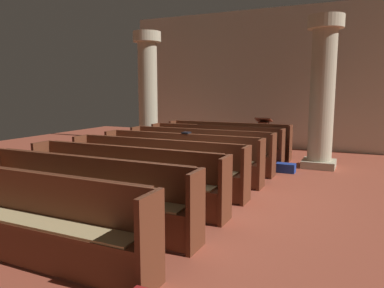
% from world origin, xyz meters
% --- Properties ---
extents(ground_plane, '(19.20, 19.20, 0.00)m').
position_xyz_m(ground_plane, '(0.00, 0.00, 0.00)').
color(ground_plane, '#9E4733').
extents(back_wall, '(10.00, 0.16, 4.50)m').
position_xyz_m(back_wall, '(0.00, 6.08, 2.25)').
color(back_wall, beige).
rests_on(back_wall, ground).
extents(pew_row_0, '(3.60, 0.47, 0.97)m').
position_xyz_m(pew_row_0, '(-0.73, 3.89, 0.51)').
color(pew_row_0, brown).
rests_on(pew_row_0, ground).
extents(pew_row_1, '(3.60, 0.46, 0.97)m').
position_xyz_m(pew_row_1, '(-0.73, 2.87, 0.51)').
color(pew_row_1, brown).
rests_on(pew_row_1, ground).
extents(pew_row_2, '(3.60, 0.46, 0.97)m').
position_xyz_m(pew_row_2, '(-0.73, 1.85, 0.51)').
color(pew_row_2, brown).
rests_on(pew_row_2, ground).
extents(pew_row_3, '(3.60, 0.47, 0.97)m').
position_xyz_m(pew_row_3, '(-0.73, 0.83, 0.51)').
color(pew_row_3, brown).
rests_on(pew_row_3, ground).
extents(pew_row_4, '(3.60, 0.46, 0.97)m').
position_xyz_m(pew_row_4, '(-0.73, -0.19, 0.51)').
color(pew_row_4, brown).
rests_on(pew_row_4, ground).
extents(pew_row_5, '(3.60, 0.47, 0.97)m').
position_xyz_m(pew_row_5, '(-0.73, -1.21, 0.51)').
color(pew_row_5, brown).
rests_on(pew_row_5, ground).
extents(pew_row_6, '(3.60, 0.46, 0.97)m').
position_xyz_m(pew_row_6, '(-0.73, -2.23, 0.51)').
color(pew_row_6, brown).
rests_on(pew_row_6, ground).
extents(pew_row_7, '(3.60, 0.46, 0.97)m').
position_xyz_m(pew_row_7, '(-0.73, -3.25, 0.51)').
color(pew_row_7, brown).
rests_on(pew_row_7, ground).
extents(pillar_aisle_side, '(0.84, 0.84, 3.63)m').
position_xyz_m(pillar_aisle_side, '(1.85, 3.37, 1.89)').
color(pillar_aisle_side, tan).
rests_on(pillar_aisle_side, ground).
extents(pillar_far_side, '(0.84, 0.84, 3.63)m').
position_xyz_m(pillar_far_side, '(-3.26, 3.66, 1.89)').
color(pillar_far_side, tan).
rests_on(pillar_far_side, ground).
extents(lectern, '(0.48, 0.45, 1.08)m').
position_xyz_m(lectern, '(0.06, 4.91, 0.45)').
color(lectern, '#492215').
rests_on(lectern, ground).
extents(hymn_book, '(0.15, 0.18, 0.03)m').
position_xyz_m(hymn_book, '(-0.67, 1.02, 0.99)').
color(hymn_book, black).
rests_on(hymn_book, pew_row_3).
extents(kneeler_box_blue, '(0.43, 0.26, 0.21)m').
position_xyz_m(kneeler_box_blue, '(1.22, 2.44, 0.10)').
color(kneeler_box_blue, navy).
rests_on(kneeler_box_blue, ground).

